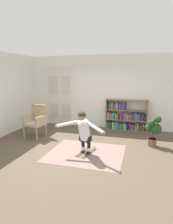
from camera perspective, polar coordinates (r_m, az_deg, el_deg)
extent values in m
plane|color=brown|center=(5.63, -2.00, -10.95)|extent=(7.20, 7.20, 0.00)
cube|color=white|center=(7.78, 3.87, 6.05)|extent=(6.00, 0.10, 2.90)
cube|color=silver|center=(8.39, -9.63, 4.38)|extent=(0.55, 0.04, 2.35)
cube|color=beige|center=(8.33, -9.81, 7.90)|extent=(0.41, 0.01, 0.76)
cube|color=beige|center=(8.46, -9.57, 0.41)|extent=(0.41, 0.01, 0.64)
cube|color=silver|center=(8.17, -6.14, 4.30)|extent=(0.55, 0.04, 2.35)
cube|color=beige|center=(8.11, -6.27, 7.92)|extent=(0.41, 0.01, 0.76)
cube|color=beige|center=(8.24, -6.11, 0.23)|extent=(0.41, 0.01, 0.64)
cube|color=silver|center=(8.23, -8.14, 12.85)|extent=(1.22, 0.04, 0.10)
cube|color=#80665E|center=(5.35, -0.16, -12.13)|extent=(2.03, 1.77, 0.01)
cube|color=#896B4B|center=(7.62, 5.99, -0.57)|extent=(0.04, 0.30, 1.19)
cube|color=#896B4B|center=(7.52, 17.65, -1.18)|extent=(0.04, 0.30, 1.19)
cube|color=#896B4B|center=(7.67, 11.61, -5.16)|extent=(1.54, 0.30, 0.02)
cube|color=#896B4B|center=(7.57, 11.72, -2.32)|extent=(1.54, 0.30, 0.02)
cube|color=#896B4B|center=(7.50, 11.83, 0.58)|extent=(1.54, 0.30, 0.02)
cube|color=#896B4B|center=(7.44, 11.95, 3.53)|extent=(1.54, 0.30, 0.02)
cube|color=green|center=(7.70, 6.19, -3.81)|extent=(0.05, 0.22, 0.27)
cube|color=teal|center=(7.72, 6.60, -3.88)|extent=(0.04, 0.20, 0.25)
cube|color=#195814|center=(7.71, 7.07, -3.81)|extent=(0.04, 0.19, 0.27)
cube|color=maroon|center=(7.67, 7.39, -3.84)|extent=(0.05, 0.19, 0.29)
cube|color=#91C877|center=(7.66, 7.95, -3.92)|extent=(0.06, 0.23, 0.27)
cube|color=#47B5BE|center=(7.69, 8.45, -4.04)|extent=(0.06, 0.15, 0.23)
cube|color=#60AE65|center=(7.67, 8.89, -3.90)|extent=(0.04, 0.16, 0.28)
cube|color=#447A63|center=(7.65, 9.24, -3.98)|extent=(0.07, 0.14, 0.28)
cube|color=#4447A2|center=(7.66, 9.73, -4.15)|extent=(0.07, 0.24, 0.23)
cube|color=#4CB78C|center=(7.66, 10.15, -4.26)|extent=(0.04, 0.18, 0.20)
cube|color=green|center=(7.65, 10.75, -4.13)|extent=(0.07, 0.20, 0.25)
cube|color=#6DBD8C|center=(7.63, 11.33, -4.15)|extent=(0.06, 0.20, 0.26)
cube|color=#66AACE|center=(7.64, 11.73, -4.40)|extent=(0.05, 0.20, 0.19)
cube|color=#311953|center=(7.63, 12.19, -4.19)|extent=(0.03, 0.23, 0.26)
cube|color=#8E418F|center=(7.64, 12.59, -4.17)|extent=(0.03, 0.18, 0.26)
cube|color=purple|center=(7.62, 13.02, -4.29)|extent=(0.06, 0.20, 0.25)
cube|color=#4FCEB5|center=(7.63, 13.58, -4.47)|extent=(0.05, 0.15, 0.20)
cube|color=#267032|center=(7.62, 14.10, -4.40)|extent=(0.03, 0.22, 0.23)
cube|color=olive|center=(7.63, 14.47, -4.40)|extent=(0.04, 0.24, 0.23)
cube|color=#C660CC|center=(7.61, 14.95, -4.20)|extent=(0.07, 0.20, 0.30)
cube|color=#446326|center=(7.61, 15.35, -4.61)|extent=(0.05, 0.19, 0.20)
cube|color=brown|center=(7.63, 15.77, -4.43)|extent=(0.05, 0.21, 0.24)
cube|color=#336C5B|center=(7.63, 16.23, -4.53)|extent=(0.04, 0.15, 0.22)
cube|color=#BC6E5F|center=(7.62, 16.70, -4.32)|extent=(0.04, 0.18, 0.28)
cube|color=#C33B6C|center=(7.62, 6.22, -1.06)|extent=(0.05, 0.14, 0.25)
cube|color=#9181D6|center=(7.62, 6.61, -1.04)|extent=(0.05, 0.21, 0.25)
cube|color=#D24327|center=(7.60, 7.10, -0.93)|extent=(0.04, 0.14, 0.29)
cube|color=#508658|center=(7.61, 7.51, -1.22)|extent=(0.06, 0.17, 0.22)
cube|color=#29D3B2|center=(7.57, 8.04, -1.11)|extent=(0.05, 0.21, 0.26)
cube|color=#68315D|center=(7.58, 8.48, -1.03)|extent=(0.03, 0.23, 0.29)
cube|color=#5DD454|center=(7.58, 8.87, -1.23)|extent=(0.06, 0.22, 0.24)
cube|color=#A27D61|center=(7.58, 9.36, -1.45)|extent=(0.03, 0.18, 0.18)
cube|color=maroon|center=(7.57, 9.89, -1.41)|extent=(0.05, 0.19, 0.20)
cube|color=#CD5EB2|center=(7.55, 10.28, -1.26)|extent=(0.03, 0.18, 0.25)
cube|color=#661B86|center=(7.56, 10.70, -1.48)|extent=(0.06, 0.23, 0.20)
cube|color=#866CA9|center=(7.56, 11.23, -1.25)|extent=(0.05, 0.17, 0.26)
cube|color=#B94C6A|center=(7.55, 11.79, -1.17)|extent=(0.06, 0.15, 0.29)
cube|color=#42984D|center=(7.53, 12.25, -1.53)|extent=(0.06, 0.15, 0.21)
cube|color=#AC625F|center=(7.56, 12.86, -1.44)|extent=(0.05, 0.16, 0.23)
cube|color=brown|center=(7.54, 13.35, -1.53)|extent=(0.04, 0.21, 0.22)
cube|color=#393964|center=(7.52, 13.76, -1.57)|extent=(0.06, 0.15, 0.22)
cube|color=#664CAC|center=(7.52, 14.33, -1.30)|extent=(0.05, 0.20, 0.30)
cube|color=teal|center=(7.54, 14.72, -1.34)|extent=(0.04, 0.17, 0.28)
cube|color=#6D73AC|center=(7.52, 15.05, -1.56)|extent=(0.04, 0.14, 0.24)
cube|color=#42755C|center=(7.52, 15.50, -1.48)|extent=(0.03, 0.20, 0.26)
cube|color=navy|center=(7.52, 15.95, -1.64)|extent=(0.06, 0.18, 0.23)
cube|color=#5B4DAF|center=(7.54, 16.45, -1.50)|extent=(0.03, 0.23, 0.26)
cube|color=#451F81|center=(7.55, 16.91, -1.80)|extent=(0.05, 0.21, 0.19)
cube|color=#2E4E10|center=(7.56, 6.33, 1.65)|extent=(0.04, 0.16, 0.19)
cube|color=#120D5A|center=(7.55, 6.68, 1.71)|extent=(0.06, 0.21, 0.22)
cube|color=#758452|center=(7.54, 6.99, 1.78)|extent=(0.04, 0.16, 0.24)
cube|color=green|center=(7.53, 7.44, 1.78)|extent=(0.04, 0.18, 0.24)
cube|color=#5B5FA5|center=(7.51, 7.81, 1.83)|extent=(0.05, 0.23, 0.26)
cube|color=brown|center=(7.52, 8.33, 1.66)|extent=(0.05, 0.21, 0.22)
cube|color=olive|center=(7.52, 8.93, 1.79)|extent=(0.07, 0.20, 0.26)
cube|color=#4F66B5|center=(7.52, 9.38, 1.68)|extent=(0.05, 0.22, 0.24)
cube|color=#553F96|center=(7.50, 9.96, 1.64)|extent=(0.05, 0.18, 0.24)
cube|color=#45295F|center=(7.49, 10.44, 1.77)|extent=(0.06, 0.17, 0.27)
cube|color=#5A5493|center=(7.49, 10.94, 1.81)|extent=(0.07, 0.18, 0.29)
cube|color=navy|center=(7.46, 11.53, 1.66)|extent=(0.06, 0.14, 0.27)
cylinder|color=tan|center=(6.80, -18.17, -5.79)|extent=(0.06, 0.06, 0.42)
cylinder|color=tan|center=(6.48, -14.67, -6.41)|extent=(0.06, 0.06, 0.42)
cylinder|color=tan|center=(7.18, -15.46, -4.77)|extent=(0.06, 0.06, 0.42)
cylinder|color=tan|center=(6.88, -12.04, -5.29)|extent=(0.06, 0.06, 0.42)
cube|color=tan|center=(6.77, -15.19, -3.60)|extent=(0.67, 0.67, 0.06)
cube|color=#B59FD5|center=(6.76, -15.21, -3.19)|extent=(0.60, 0.60, 0.04)
cube|color=tan|center=(6.90, -13.96, -0.29)|extent=(0.60, 0.13, 0.60)
cube|color=tan|center=(6.90, -17.03, -1.98)|extent=(0.13, 0.56, 0.28)
cube|color=tan|center=(6.57, -13.40, -2.42)|extent=(0.13, 0.56, 0.28)
cylinder|color=brown|center=(6.14, 18.98, -8.53)|extent=(0.25, 0.25, 0.23)
cylinder|color=brown|center=(6.11, 19.03, -7.68)|extent=(0.28, 0.28, 0.04)
cylinder|color=#4C3823|center=(6.06, 19.15, -5.88)|extent=(0.04, 0.04, 0.36)
sphere|color=#1E4320|center=(5.97, 18.79, -3.22)|extent=(0.21, 0.21, 0.21)
sphere|color=#1E4320|center=(6.06, 18.13, -4.49)|extent=(0.22, 0.22, 0.22)
sphere|color=#1E4320|center=(5.92, 20.53, -2.09)|extent=(0.22, 0.22, 0.22)
sphere|color=#1E4320|center=(6.04, 20.10, -4.76)|extent=(0.32, 0.32, 0.32)
sphere|color=#1E4320|center=(6.05, 20.19, -4.22)|extent=(0.23, 0.23, 0.23)
cube|color=#4C3926|center=(5.38, -1.03, -11.86)|extent=(0.23, 0.70, 0.01)
cube|color=#4C3926|center=(5.63, 0.55, -10.46)|extent=(0.11, 0.13, 0.06)
cube|color=black|center=(5.36, -1.13, -11.70)|extent=(0.10, 0.13, 0.04)
cube|color=#4C3926|center=(5.30, 0.72, -12.21)|extent=(0.23, 0.70, 0.01)
cube|color=#4C3926|center=(5.56, 2.24, -10.76)|extent=(0.11, 0.13, 0.06)
cube|color=black|center=(5.28, 0.62, -12.04)|extent=(0.10, 0.13, 0.04)
cylinder|color=white|center=(5.34, -1.03, -10.75)|extent=(0.13, 0.13, 0.10)
cylinder|color=black|center=(5.27, -1.04, -8.73)|extent=(0.11, 0.11, 0.30)
cylinder|color=black|center=(5.21, -1.19, -7.75)|extent=(0.13, 0.13, 0.22)
cylinder|color=white|center=(5.26, 0.72, -11.09)|extent=(0.13, 0.13, 0.10)
cylinder|color=black|center=(5.19, 0.73, -9.04)|extent=(0.11, 0.11, 0.30)
cylinder|color=black|center=(5.13, 0.59, -8.05)|extent=(0.13, 0.13, 0.22)
cube|color=black|center=(5.17, -0.31, -7.87)|extent=(0.33, 0.24, 0.14)
cylinder|color=white|center=(5.03, -0.72, -5.43)|extent=(0.36, 0.47, 0.58)
sphere|color=#9C7A5D|center=(4.82, -1.50, -1.51)|extent=(0.24, 0.24, 0.20)
sphere|color=#382619|center=(4.82, -1.44, -1.02)|extent=(0.25, 0.25, 0.21)
cylinder|color=white|center=(5.04, -5.84, -3.56)|extent=(0.59, 0.19, 0.21)
sphere|color=#9C7A5D|center=(5.12, -8.93, -4.20)|extent=(0.11, 0.11, 0.09)
cylinder|color=white|center=(4.65, 2.68, -4.73)|extent=(0.53, 0.39, 0.21)
sphere|color=#9C7A5D|center=(4.48, 5.14, -6.29)|extent=(0.11, 0.11, 0.09)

